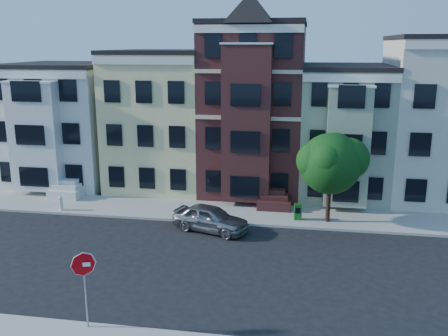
% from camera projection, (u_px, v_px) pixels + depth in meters
% --- Properties ---
extents(ground, '(120.00, 120.00, 0.00)m').
position_uv_depth(ground, '(221.00, 268.00, 24.57)').
color(ground, black).
extents(far_sidewalk, '(60.00, 4.00, 0.15)m').
position_uv_depth(far_sidewalk, '(242.00, 213.00, 32.21)').
color(far_sidewalk, '#9E9B93').
rests_on(far_sidewalk, ground).
extents(house_white, '(8.00, 9.00, 9.00)m').
position_uv_depth(house_white, '(67.00, 124.00, 39.79)').
color(house_white, silver).
rests_on(house_white, ground).
extents(house_yellow, '(7.00, 9.00, 10.00)m').
position_uv_depth(house_yellow, '(164.00, 120.00, 38.37)').
color(house_yellow, beige).
rests_on(house_yellow, ground).
extents(house_brown, '(7.00, 9.00, 12.00)m').
position_uv_depth(house_brown, '(255.00, 109.00, 37.00)').
color(house_brown, '#411B1B').
rests_on(house_brown, ground).
extents(house_green, '(6.00, 9.00, 9.00)m').
position_uv_depth(house_green, '(343.00, 132.00, 36.31)').
color(house_green, gray).
rests_on(house_green, ground).
extents(house_cream, '(8.00, 9.00, 11.00)m').
position_uv_depth(house_cream, '(446.00, 121.00, 34.93)').
color(house_cream, beige).
rests_on(house_cream, ground).
extents(street_tree, '(7.16, 7.16, 6.75)m').
position_uv_depth(street_tree, '(330.00, 168.00, 29.76)').
color(street_tree, '#175117').
rests_on(street_tree, far_sidewalk).
extents(parked_car, '(4.93, 3.18, 1.56)m').
position_uv_depth(parked_car, '(210.00, 218.00, 29.24)').
color(parked_car, gray).
rests_on(parked_car, ground).
extents(newspaper_box, '(0.48, 0.44, 1.00)m').
position_uv_depth(newspaper_box, '(298.00, 212.00, 30.78)').
color(newspaper_box, '#16631B').
rests_on(newspaper_box, far_sidewalk).
extents(fire_hydrant, '(0.31, 0.31, 0.75)m').
position_uv_depth(fire_hydrant, '(61.00, 204.00, 32.56)').
color(fire_hydrant, silver).
rests_on(fire_hydrant, far_sidewalk).
extents(stop_sign, '(0.96, 0.36, 3.47)m').
position_uv_depth(stop_sign, '(85.00, 285.00, 18.75)').
color(stop_sign, '#C2020A').
rests_on(stop_sign, near_sidewalk).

